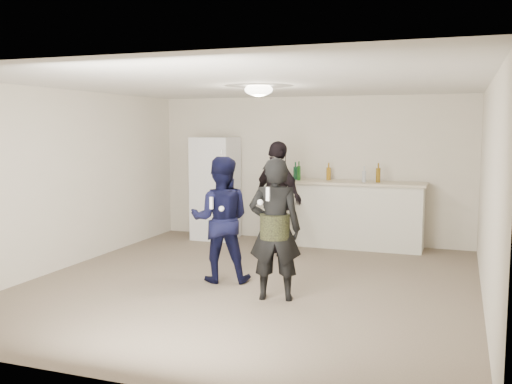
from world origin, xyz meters
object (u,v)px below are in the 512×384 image
(shaker, at_px, (280,174))
(counter, at_px, (342,215))
(spectator, at_px, (278,198))
(fridge, at_px, (216,188))
(woman, at_px, (275,229))
(man, at_px, (221,219))

(shaker, bearing_deg, counter, 1.12)
(counter, xyz_separation_m, spectator, (-0.82, -0.97, 0.36))
(fridge, relative_size, woman, 1.10)
(counter, distance_m, woman, 3.21)
(counter, bearing_deg, fridge, -178.23)
(fridge, bearing_deg, spectator, -31.88)
(shaker, xyz_separation_m, man, (0.04, -2.65, -0.37))
(counter, relative_size, woman, 1.59)
(spectator, bearing_deg, fridge, 1.60)
(spectator, bearing_deg, shaker, -40.90)
(man, distance_m, woman, 1.04)
(man, bearing_deg, spectator, -115.30)
(fridge, distance_m, shaker, 1.21)
(fridge, xyz_separation_m, woman, (2.12, -3.12, -0.08))
(counter, distance_m, man, 2.88)
(fridge, bearing_deg, counter, 1.77)
(shaker, xyz_separation_m, spectator, (0.27, -0.95, -0.29))
(counter, distance_m, shaker, 1.26)
(shaker, height_order, woman, woman)
(fridge, bearing_deg, man, -64.88)
(fridge, height_order, spectator, fridge)
(counter, xyz_separation_m, man, (-1.04, -2.67, 0.28))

